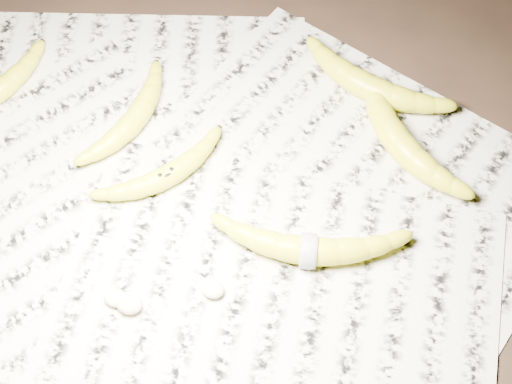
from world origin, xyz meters
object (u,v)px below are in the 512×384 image
(banana_left_b, at_px, (134,118))
(banana_upper_b, at_px, (399,141))
(banana_taped, at_px, (308,250))
(banana_upper_a, at_px, (369,86))
(banana_center, at_px, (166,175))

(banana_left_b, distance_m, banana_upper_b, 0.37)
(banana_left_b, xyz_separation_m, banana_upper_b, (0.36, 0.09, 0.00))
(banana_taped, relative_size, banana_upper_b, 1.14)
(banana_upper_a, bearing_deg, banana_taped, -78.24)
(banana_center, distance_m, banana_taped, 0.22)
(banana_taped, bearing_deg, banana_center, 155.10)
(banana_center, xyz_separation_m, banana_upper_b, (0.28, 0.16, 0.00))
(banana_left_b, relative_size, banana_center, 1.00)
(banana_taped, xyz_separation_m, banana_upper_b, (0.06, 0.20, 0.00))
(banana_left_b, distance_m, banana_taped, 0.32)
(banana_center, relative_size, banana_upper_a, 0.84)
(banana_upper_a, xyz_separation_m, banana_upper_b, (0.07, -0.08, 0.00))
(banana_center, xyz_separation_m, banana_upper_a, (0.21, 0.24, 0.00))
(banana_left_b, xyz_separation_m, banana_upper_a, (0.30, 0.17, 0.00))
(banana_center, height_order, banana_upper_b, banana_upper_b)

